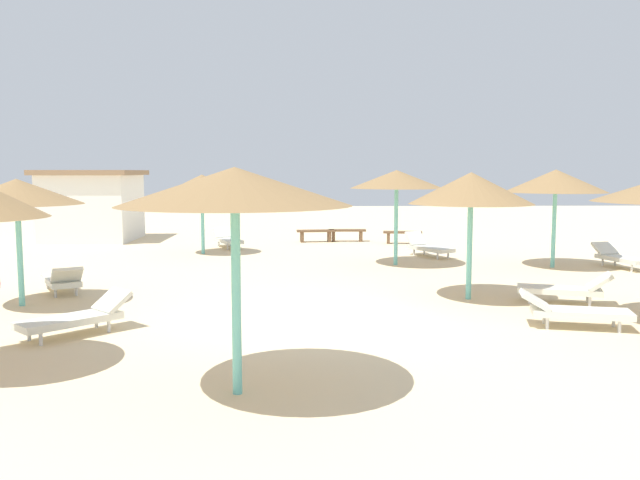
{
  "coord_description": "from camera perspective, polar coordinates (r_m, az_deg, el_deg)",
  "views": [
    {
      "loc": [
        -0.48,
        -12.05,
        2.81
      ],
      "look_at": [
        0.0,
        3.0,
        1.2
      ],
      "focal_mm": 36.13,
      "sensor_mm": 36.0,
      "label": 1
    }
  ],
  "objects": [
    {
      "name": "parasol_7",
      "position": [
        7.99,
        -7.56,
        4.65
      ],
      "size": [
        2.9,
        2.9,
        2.86
      ],
      "color": "#6BC6BC",
      "rests_on": "ground"
    },
    {
      "name": "lounger_5",
      "position": [
        11.91,
        -20.7,
        -6.39
      ],
      "size": [
        1.79,
        1.8,
        0.69
      ],
      "color": "silver",
      "rests_on": "ground"
    },
    {
      "name": "parasol_2",
      "position": [
        19.94,
        20.15,
        4.91
      ],
      "size": [
        2.91,
        2.91,
        2.87
      ],
      "color": "#6BC6BC",
      "rests_on": "ground"
    },
    {
      "name": "beach_cabana",
      "position": [
        27.9,
        -19.48,
        2.96
      ],
      "size": [
        3.73,
        4.01,
        2.86
      ],
      "color": "white",
      "rests_on": "ground"
    },
    {
      "name": "parasol_4",
      "position": [
        14.38,
        13.23,
        4.47
      ],
      "size": [
        2.7,
        2.7,
        2.79
      ],
      "color": "#6BC6BC",
      "rests_on": "ground"
    },
    {
      "name": "bench_2",
      "position": [
        25.92,
        2.42,
        0.64
      ],
      "size": [
        1.51,
        0.44,
        0.49
      ],
      "color": "brown",
      "rests_on": "ground"
    },
    {
      "name": "lounger_1",
      "position": [
        12.51,
        21.5,
        -5.85
      ],
      "size": [
        2.01,
        1.08,
        0.64
      ],
      "color": "silver",
      "rests_on": "ground"
    },
    {
      "name": "bench_1",
      "position": [
        25.27,
        7.33,
        0.45
      ],
      "size": [
        1.54,
        0.59,
        0.49
      ],
      "color": "brown",
      "rests_on": "ground"
    },
    {
      "name": "lounger_4",
      "position": [
        14.72,
        20.95,
        -4.06
      ],
      "size": [
        2.0,
        1.21,
        0.7
      ],
      "color": "silver",
      "rests_on": "ground"
    },
    {
      "name": "lounger_0",
      "position": [
        24.04,
        -8.17,
        0.08
      ],
      "size": [
        1.31,
        2.0,
        0.69
      ],
      "color": "silver",
      "rests_on": "ground"
    },
    {
      "name": "parasol_3",
      "position": [
        14.69,
        -25.28,
        3.86
      ],
      "size": [
        2.66,
        2.66,
        2.66
      ],
      "color": "#6BC6BC",
      "rests_on": "ground"
    },
    {
      "name": "parasol_6",
      "position": [
        19.35,
        6.8,
        5.34
      ],
      "size": [
        2.78,
        2.78,
        2.85
      ],
      "color": "#6BC6BC",
      "rests_on": "ground"
    },
    {
      "name": "ground_plane",
      "position": [
        12.38,
        0.44,
        -7.01
      ],
      "size": [
        80.0,
        80.0,
        0.0
      ],
      "primitive_type": "plane",
      "color": "beige"
    },
    {
      "name": "lounger_2",
      "position": [
        20.74,
        25.04,
        -1.39
      ],
      "size": [
        1.06,
        2.0,
        0.68
      ],
      "color": "silver",
      "rests_on": "ground"
    },
    {
      "name": "lounger_3",
      "position": [
        16.03,
        -21.88,
        -3.29
      ],
      "size": [
        1.48,
        1.96,
        0.71
      ],
      "color": "silver",
      "rests_on": "ground"
    },
    {
      "name": "bench_0",
      "position": [
        25.67,
        -0.39,
        0.59
      ],
      "size": [
        1.53,
        0.55,
        0.49
      ],
      "color": "brown",
      "rests_on": "ground"
    },
    {
      "name": "lounger_6",
      "position": [
        21.59,
        9.55,
        -0.6
      ],
      "size": [
        1.45,
        1.94,
        0.78
      ],
      "color": "silver",
      "rests_on": "ground"
    },
    {
      "name": "parasol_0",
      "position": [
        22.22,
        -10.42,
        4.97
      ],
      "size": [
        2.31,
        2.31,
        2.7
      ],
      "color": "#6BC6BC",
      "rests_on": "ground"
    }
  ]
}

